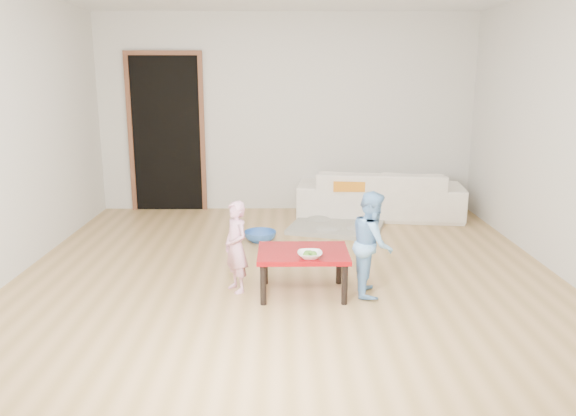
{
  "coord_description": "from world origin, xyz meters",
  "views": [
    {
      "loc": [
        -0.04,
        -5.06,
        1.81
      ],
      "look_at": [
        0.0,
        -0.2,
        0.65
      ],
      "focal_mm": 35.0,
      "sensor_mm": 36.0,
      "label": 1
    }
  ],
  "objects_px": {
    "red_table": "(303,272)",
    "bowl": "(310,255)",
    "child_pink": "(236,247)",
    "child_blue": "(372,243)",
    "basin": "(260,236)",
    "sofa": "(379,193)"
  },
  "relations": [
    {
      "from": "child_pink",
      "to": "basin",
      "type": "xyz_separation_m",
      "value": [
        0.14,
        1.47,
        -0.34
      ]
    },
    {
      "from": "red_table",
      "to": "child_pink",
      "type": "distance_m",
      "value": 0.6
    },
    {
      "from": "red_table",
      "to": "sofa",
      "type": "bearing_deg",
      "value": 67.74
    },
    {
      "from": "basin",
      "to": "sofa",
      "type": "bearing_deg",
      "value": 36.5
    },
    {
      "from": "red_table",
      "to": "bowl",
      "type": "bearing_deg",
      "value": -74.56
    },
    {
      "from": "red_table",
      "to": "child_blue",
      "type": "xyz_separation_m",
      "value": [
        0.58,
        0.0,
        0.25
      ]
    },
    {
      "from": "child_pink",
      "to": "basin",
      "type": "height_order",
      "value": "child_pink"
    },
    {
      "from": "sofa",
      "to": "basin",
      "type": "bearing_deg",
      "value": 44.03
    },
    {
      "from": "red_table",
      "to": "bowl",
      "type": "relative_size",
      "value": 3.78
    },
    {
      "from": "child_pink",
      "to": "basin",
      "type": "relative_size",
      "value": 2.19
    },
    {
      "from": "sofa",
      "to": "basin",
      "type": "xyz_separation_m",
      "value": [
        -1.51,
        -1.12,
        -0.25
      ]
    },
    {
      "from": "sofa",
      "to": "bowl",
      "type": "height_order",
      "value": "sofa"
    },
    {
      "from": "sofa",
      "to": "bowl",
      "type": "relative_size",
      "value": 10.49
    },
    {
      "from": "child_pink",
      "to": "child_blue",
      "type": "height_order",
      "value": "child_blue"
    },
    {
      "from": "child_pink",
      "to": "child_blue",
      "type": "relative_size",
      "value": 0.89
    },
    {
      "from": "bowl",
      "to": "child_blue",
      "type": "distance_m",
      "value": 0.56
    },
    {
      "from": "sofa",
      "to": "child_blue",
      "type": "relative_size",
      "value": 2.38
    },
    {
      "from": "red_table",
      "to": "child_pink",
      "type": "height_order",
      "value": "child_pink"
    },
    {
      "from": "child_blue",
      "to": "basin",
      "type": "bearing_deg",
      "value": 36.98
    },
    {
      "from": "sofa",
      "to": "basin",
      "type": "relative_size",
      "value": 5.85
    },
    {
      "from": "child_pink",
      "to": "red_table",
      "type": "bearing_deg",
      "value": 50.37
    },
    {
      "from": "bowl",
      "to": "child_blue",
      "type": "xyz_separation_m",
      "value": [
        0.53,
        0.18,
        0.04
      ]
    }
  ]
}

